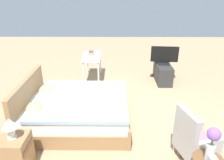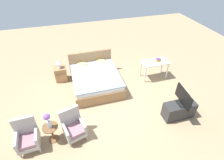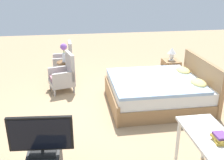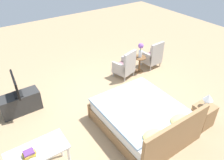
{
  "view_description": "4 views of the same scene",
  "coord_description": "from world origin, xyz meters",
  "px_view_note": "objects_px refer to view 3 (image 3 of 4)",
  "views": [
    {
      "loc": [
        -3.97,
        0.3,
        2.62
      ],
      "look_at": [
        0.35,
        0.34,
        0.74
      ],
      "focal_mm": 35.0,
      "sensor_mm": 36.0,
      "label": 1
    },
    {
      "loc": [
        -1.0,
        -4.08,
        4.28
      ],
      "look_at": [
        0.22,
        0.17,
        0.83
      ],
      "focal_mm": 28.0,
      "sensor_mm": 36.0,
      "label": 2
    },
    {
      "loc": [
        4.73,
        -0.69,
        2.55
      ],
      "look_at": [
        0.37,
        -0.03,
        0.82
      ],
      "focal_mm": 42.0,
      "sensor_mm": 36.0,
      "label": 3
    },
    {
      "loc": [
        2.49,
        3.69,
        3.79
      ],
      "look_at": [
        -0.04,
        0.01,
        0.83
      ],
      "focal_mm": 35.0,
      "sensor_mm": 36.0,
      "label": 4
    }
  ],
  "objects_px": {
    "armchair_by_window_left": "(65,61)",
    "tv_flatscreen": "(41,136)",
    "vanity_desk": "(210,143)",
    "side_table": "(65,69)",
    "armchair_by_window_right": "(64,76)",
    "book_stack": "(220,138)",
    "flower_vase": "(64,51)",
    "table_lamp": "(172,52)",
    "bed": "(159,91)",
    "nightstand": "(170,71)"
  },
  "relations": [
    {
      "from": "table_lamp",
      "to": "flower_vase",
      "type": "bearing_deg",
      "value": -97.73
    },
    {
      "from": "side_table",
      "to": "tv_flatscreen",
      "type": "distance_m",
      "value": 3.79
    },
    {
      "from": "armchair_by_window_right",
      "to": "flower_vase",
      "type": "distance_m",
      "value": 0.74
    },
    {
      "from": "table_lamp",
      "to": "bed",
      "type": "bearing_deg",
      "value": -29.9
    },
    {
      "from": "bed",
      "to": "tv_flatscreen",
      "type": "distance_m",
      "value": 3.12
    },
    {
      "from": "side_table",
      "to": "tv_flatscreen",
      "type": "height_order",
      "value": "tv_flatscreen"
    },
    {
      "from": "tv_flatscreen",
      "to": "nightstand",
      "type": "bearing_deg",
      "value": 139.32
    },
    {
      "from": "side_table",
      "to": "table_lamp",
      "type": "bearing_deg",
      "value": 82.27
    },
    {
      "from": "armchair_by_window_right",
      "to": "vanity_desk",
      "type": "bearing_deg",
      "value": 29.43
    },
    {
      "from": "armchair_by_window_right",
      "to": "tv_flatscreen",
      "type": "distance_m",
      "value": 3.21
    },
    {
      "from": "table_lamp",
      "to": "tv_flatscreen",
      "type": "height_order",
      "value": "tv_flatscreen"
    },
    {
      "from": "bed",
      "to": "armchair_by_window_right",
      "type": "distance_m",
      "value": 2.27
    },
    {
      "from": "armchair_by_window_left",
      "to": "vanity_desk",
      "type": "height_order",
      "value": "armchair_by_window_left"
    },
    {
      "from": "table_lamp",
      "to": "book_stack",
      "type": "distance_m",
      "value": 3.79
    },
    {
      "from": "bed",
      "to": "flower_vase",
      "type": "xyz_separation_m",
      "value": [
        -1.6,
        -2.0,
        0.54
      ]
    },
    {
      "from": "tv_flatscreen",
      "to": "vanity_desk",
      "type": "bearing_deg",
      "value": 84.87
    },
    {
      "from": "tv_flatscreen",
      "to": "armchair_by_window_right",
      "type": "bearing_deg",
      "value": 176.81
    },
    {
      "from": "armchair_by_window_left",
      "to": "tv_flatscreen",
      "type": "distance_m",
      "value": 4.37
    },
    {
      "from": "bed",
      "to": "tv_flatscreen",
      "type": "xyz_separation_m",
      "value": [
        2.15,
        -2.2,
        0.5
      ]
    },
    {
      "from": "armchair_by_window_left",
      "to": "flower_vase",
      "type": "xyz_separation_m",
      "value": [
        0.59,
        0.02,
        0.46
      ]
    },
    {
      "from": "armchair_by_window_right",
      "to": "side_table",
      "type": "height_order",
      "value": "armchair_by_window_right"
    },
    {
      "from": "bed",
      "to": "tv_flatscreen",
      "type": "bearing_deg",
      "value": -45.65
    },
    {
      "from": "side_table",
      "to": "flower_vase",
      "type": "relative_size",
      "value": 1.14
    },
    {
      "from": "bed",
      "to": "armchair_by_window_right",
      "type": "height_order",
      "value": "bed"
    },
    {
      "from": "armchair_by_window_right",
      "to": "book_stack",
      "type": "distance_m",
      "value": 4.02
    },
    {
      "from": "flower_vase",
      "to": "tv_flatscreen",
      "type": "distance_m",
      "value": 3.76
    },
    {
      "from": "vanity_desk",
      "to": "side_table",
      "type": "bearing_deg",
      "value": -154.55
    },
    {
      "from": "nightstand",
      "to": "table_lamp",
      "type": "distance_m",
      "value": 0.5
    },
    {
      "from": "flower_vase",
      "to": "table_lamp",
      "type": "xyz_separation_m",
      "value": [
        0.37,
        2.71,
        -0.05
      ]
    },
    {
      "from": "nightstand",
      "to": "table_lamp",
      "type": "xyz_separation_m",
      "value": [
        -0.0,
        0.0,
        0.5
      ]
    },
    {
      "from": "book_stack",
      "to": "side_table",
      "type": "bearing_deg",
      "value": -154.85
    },
    {
      "from": "flower_vase",
      "to": "tv_flatscreen",
      "type": "height_order",
      "value": "tv_flatscreen"
    },
    {
      "from": "armchair_by_window_left",
      "to": "nightstand",
      "type": "relative_size",
      "value": 1.6
    },
    {
      "from": "flower_vase",
      "to": "table_lamp",
      "type": "height_order",
      "value": "flower_vase"
    },
    {
      "from": "bed",
      "to": "armchair_by_window_left",
      "type": "height_order",
      "value": "bed"
    },
    {
      "from": "table_lamp",
      "to": "vanity_desk",
      "type": "xyz_separation_m",
      "value": [
        3.57,
        -0.83,
        -0.17
      ]
    },
    {
      "from": "flower_vase",
      "to": "side_table",
      "type": "bearing_deg",
      "value": -153.43
    },
    {
      "from": "nightstand",
      "to": "side_table",
      "type": "bearing_deg",
      "value": -97.74
    },
    {
      "from": "book_stack",
      "to": "vanity_desk",
      "type": "bearing_deg",
      "value": -164.14
    },
    {
      "from": "nightstand",
      "to": "vanity_desk",
      "type": "xyz_separation_m",
      "value": [
        3.57,
        -0.83,
        0.33
      ]
    },
    {
      "from": "side_table",
      "to": "nightstand",
      "type": "xyz_separation_m",
      "value": [
        0.37,
        2.71,
        -0.06
      ]
    },
    {
      "from": "armchair_by_window_right",
      "to": "tv_flatscreen",
      "type": "height_order",
      "value": "tv_flatscreen"
    },
    {
      "from": "flower_vase",
      "to": "vanity_desk",
      "type": "distance_m",
      "value": 4.37
    },
    {
      "from": "bed",
      "to": "table_lamp",
      "type": "distance_m",
      "value": 1.5
    },
    {
      "from": "armchair_by_window_left",
      "to": "nightstand",
      "type": "height_order",
      "value": "armchair_by_window_left"
    },
    {
      "from": "armchair_by_window_right",
      "to": "vanity_desk",
      "type": "xyz_separation_m",
      "value": [
        3.36,
        1.9,
        0.24
      ]
    },
    {
      "from": "armchair_by_window_right",
      "to": "book_stack",
      "type": "relative_size",
      "value": 3.93
    },
    {
      "from": "table_lamp",
      "to": "tv_flatscreen",
      "type": "bearing_deg",
      "value": -40.69
    },
    {
      "from": "armchair_by_window_right",
      "to": "vanity_desk",
      "type": "distance_m",
      "value": 3.87
    },
    {
      "from": "flower_vase",
      "to": "book_stack",
      "type": "height_order",
      "value": "flower_vase"
    }
  ]
}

